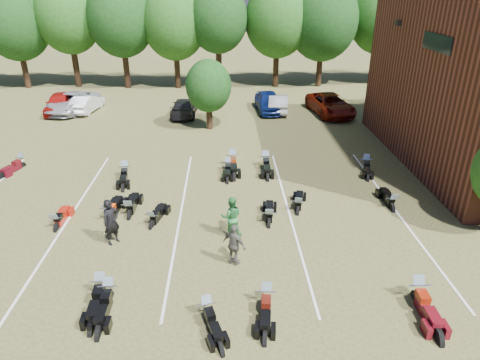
{
  "coord_description": "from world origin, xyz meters",
  "views": [
    {
      "loc": [
        -0.91,
        -14.26,
        9.72
      ],
      "look_at": [
        -0.23,
        4.0,
        1.2
      ],
      "focal_mm": 32.0,
      "sensor_mm": 36.0,
      "label": 1
    }
  ],
  "objects_px": {
    "car_4": "(268,102)",
    "person_green": "(231,217)",
    "person_grey": "(234,245)",
    "motorcycle_7": "(57,229)",
    "car_0": "(60,103)",
    "person_black": "(111,222)",
    "motorcycle_14": "(22,167)",
    "motorcycle_3": "(208,317)"
  },
  "relations": [
    {
      "from": "car_4",
      "to": "person_green",
      "type": "xyz_separation_m",
      "value": [
        -3.38,
        -18.77,
        0.1
      ]
    },
    {
      "from": "person_grey",
      "to": "motorcycle_7",
      "type": "xyz_separation_m",
      "value": [
        -7.59,
        2.79,
        -0.85
      ]
    },
    {
      "from": "car_0",
      "to": "person_black",
      "type": "bearing_deg",
      "value": -71.4
    },
    {
      "from": "person_green",
      "to": "motorcycle_14",
      "type": "xyz_separation_m",
      "value": [
        -11.92,
        7.72,
        -0.9
      ]
    },
    {
      "from": "car_0",
      "to": "motorcycle_3",
      "type": "xyz_separation_m",
      "value": [
        12.64,
        -23.91,
        -0.79
      ]
    },
    {
      "from": "motorcycle_7",
      "to": "car_4",
      "type": "bearing_deg",
      "value": -120.43
    },
    {
      "from": "car_0",
      "to": "motorcycle_7",
      "type": "height_order",
      "value": "car_0"
    },
    {
      "from": "motorcycle_7",
      "to": "motorcycle_14",
      "type": "bearing_deg",
      "value": -56.76
    },
    {
      "from": "car_4",
      "to": "motorcycle_14",
      "type": "height_order",
      "value": "car_4"
    },
    {
      "from": "person_green",
      "to": "motorcycle_3",
      "type": "distance_m",
      "value": 4.96
    },
    {
      "from": "person_black",
      "to": "motorcycle_3",
      "type": "bearing_deg",
      "value": -95.95
    },
    {
      "from": "car_0",
      "to": "person_green",
      "type": "distance_m",
      "value": 23.39
    },
    {
      "from": "person_green",
      "to": "motorcycle_3",
      "type": "bearing_deg",
      "value": 78.67
    },
    {
      "from": "person_green",
      "to": "person_grey",
      "type": "bearing_deg",
      "value": 90.75
    },
    {
      "from": "motorcycle_14",
      "to": "car_0",
      "type": "bearing_deg",
      "value": 114.13
    },
    {
      "from": "motorcycle_3",
      "to": "motorcycle_7",
      "type": "bearing_deg",
      "value": 123.01
    },
    {
      "from": "car_0",
      "to": "motorcycle_3",
      "type": "bearing_deg",
      "value": -67.59
    },
    {
      "from": "car_0",
      "to": "person_green",
      "type": "xyz_separation_m",
      "value": [
        13.49,
        -19.11,
        0.12
      ]
    },
    {
      "from": "person_grey",
      "to": "car_4",
      "type": "bearing_deg",
      "value": -60.92
    },
    {
      "from": "car_0",
      "to": "motorcycle_14",
      "type": "height_order",
      "value": "car_0"
    },
    {
      "from": "motorcycle_7",
      "to": "person_grey",
      "type": "bearing_deg",
      "value": 160.62
    },
    {
      "from": "motorcycle_7",
      "to": "motorcycle_14",
      "type": "distance_m",
      "value": 8.2
    },
    {
      "from": "car_4",
      "to": "motorcycle_14",
      "type": "bearing_deg",
      "value": -148.06
    },
    {
      "from": "person_green",
      "to": "motorcycle_14",
      "type": "bearing_deg",
      "value": -34.12
    },
    {
      "from": "car_4",
      "to": "motorcycle_3",
      "type": "height_order",
      "value": "car_4"
    },
    {
      "from": "motorcycle_3",
      "to": "motorcycle_14",
      "type": "relative_size",
      "value": 0.95
    },
    {
      "from": "car_4",
      "to": "person_grey",
      "type": "xyz_separation_m",
      "value": [
        -3.31,
        -20.77,
        0.05
      ]
    },
    {
      "from": "car_0",
      "to": "person_green",
      "type": "relative_size",
      "value": 2.56
    },
    {
      "from": "car_0",
      "to": "person_grey",
      "type": "height_order",
      "value": "person_grey"
    },
    {
      "from": "person_black",
      "to": "motorcycle_7",
      "type": "height_order",
      "value": "person_black"
    },
    {
      "from": "person_black",
      "to": "motorcycle_3",
      "type": "xyz_separation_m",
      "value": [
        3.96,
        -4.46,
        -0.97
      ]
    },
    {
      "from": "car_0",
      "to": "person_black",
      "type": "relative_size",
      "value": 2.38
    },
    {
      "from": "car_0",
      "to": "motorcycle_14",
      "type": "relative_size",
      "value": 2.21
    },
    {
      "from": "person_black",
      "to": "motorcycle_7",
      "type": "xyz_separation_m",
      "value": [
        -2.7,
        1.14,
        -0.97
      ]
    },
    {
      "from": "car_4",
      "to": "motorcycle_3",
      "type": "distance_m",
      "value": 23.97
    },
    {
      "from": "car_0",
      "to": "car_4",
      "type": "distance_m",
      "value": 16.87
    },
    {
      "from": "motorcycle_14",
      "to": "motorcycle_3",
      "type": "bearing_deg",
      "value": -32.27
    },
    {
      "from": "person_green",
      "to": "motorcycle_14",
      "type": "relative_size",
      "value": 0.86
    },
    {
      "from": "car_0",
      "to": "car_4",
      "type": "height_order",
      "value": "car_4"
    },
    {
      "from": "person_green",
      "to": "motorcycle_7",
      "type": "relative_size",
      "value": 0.9
    },
    {
      "from": "person_black",
      "to": "motorcycle_3",
      "type": "distance_m",
      "value": 6.04
    },
    {
      "from": "car_4",
      "to": "motorcycle_14",
      "type": "distance_m",
      "value": 18.89
    }
  ]
}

